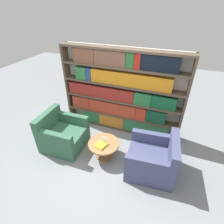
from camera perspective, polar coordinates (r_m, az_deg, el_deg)
The scene contains 7 objects.
ground_plane at distance 3.78m, azimuth -4.00°, elevation -16.42°, with size 14.00×14.00×0.00m, color gray.
bookshelf at distance 4.15m, azimuth 3.00°, elevation 6.22°, with size 2.88×0.30×2.04m.
armchair_left at distance 4.12m, azimuth -15.79°, elevation -7.24°, with size 0.90×0.86×0.82m.
armchair_right at distance 3.54m, azimuth 13.14°, elevation -14.86°, with size 0.94×0.91×0.82m.
coffee_table at distance 3.71m, azimuth -2.67°, elevation -11.30°, with size 0.64×0.64×0.39m.
table_sign at distance 3.59m, azimuth -2.74°, elevation -9.33°, with size 0.11×0.06×0.15m.
stray_book at distance 3.57m, azimuth -3.55°, elevation -10.67°, with size 0.25×0.27×0.03m.
Camera 1 is at (1.11, -2.20, 2.86)m, focal length 28.00 mm.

